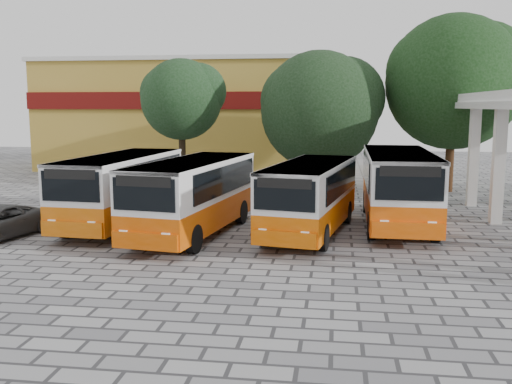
# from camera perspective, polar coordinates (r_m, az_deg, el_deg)

# --- Properties ---
(ground) EXTENTS (90.00, 90.00, 0.00)m
(ground) POSITION_cam_1_polar(r_m,az_deg,el_deg) (18.84, 3.93, -6.25)
(ground) COLOR slate
(ground) RESTS_ON ground
(shophouse_block) EXTENTS (20.40, 10.40, 8.30)m
(shophouse_block) POSITION_cam_1_polar(r_m,az_deg,el_deg) (45.83, -7.56, 7.70)
(shophouse_block) COLOR #AB882E
(shophouse_block) RESTS_ON ground
(bus_far_left) EXTENTS (2.91, 8.05, 2.85)m
(bus_far_left) POSITION_cam_1_polar(r_m,az_deg,el_deg) (23.68, -13.31, 0.67)
(bus_far_left) COLOR #D85F06
(bus_far_left) RESTS_ON ground
(bus_centre_left) EXTENTS (3.51, 8.13, 2.83)m
(bus_centre_left) POSITION_cam_1_polar(r_m,az_deg,el_deg) (21.40, -6.29, -0.01)
(bus_centre_left) COLOR #CB4800
(bus_centre_left) RESTS_ON ground
(bus_centre_right) EXTENTS (3.57, 7.82, 2.70)m
(bus_centre_right) POSITION_cam_1_polar(r_m,az_deg,el_deg) (21.58, 5.47, -0.12)
(bus_centre_right) COLOR #D55500
(bus_centre_right) RESTS_ON ground
(bus_far_right) EXTENTS (2.69, 8.37, 3.00)m
(bus_far_right) POSITION_cam_1_polar(r_m,az_deg,el_deg) (23.65, 14.02, 0.85)
(bus_far_right) COLOR #DF4E02
(bus_far_right) RESTS_ON ground
(tree_left) EXTENTS (4.88, 4.65, 7.52)m
(tree_left) POSITION_cam_1_polar(r_m,az_deg,el_deg) (33.42, -7.37, 9.42)
(tree_left) COLOR black
(tree_left) RESTS_ON ground
(tree_middle) EXTENTS (6.94, 6.61, 7.90)m
(tree_middle) POSITION_cam_1_polar(r_m,az_deg,el_deg) (32.39, 6.52, 8.53)
(tree_middle) COLOR #302416
(tree_middle) RESTS_ON ground
(tree_right) EXTENTS (7.82, 7.44, 9.84)m
(tree_right) POSITION_cam_1_polar(r_m,az_deg,el_deg) (33.99, 19.31, 10.73)
(tree_right) COLOR #492B16
(tree_right) RESTS_ON ground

